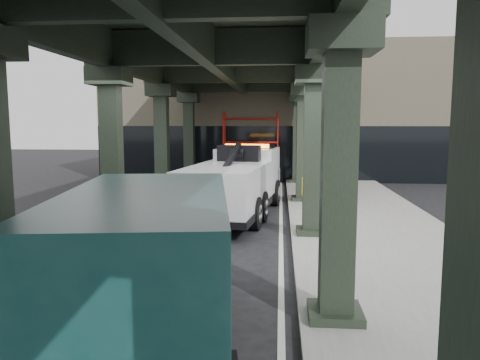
% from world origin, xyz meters
% --- Properties ---
extents(ground, '(90.00, 90.00, 0.00)m').
position_xyz_m(ground, '(0.00, 0.00, 0.00)').
color(ground, black).
rests_on(ground, ground).
extents(sidewalk, '(5.00, 40.00, 0.15)m').
position_xyz_m(sidewalk, '(4.50, 2.00, 0.07)').
color(sidewalk, gray).
rests_on(sidewalk, ground).
extents(lane_stripe, '(0.12, 38.00, 0.01)m').
position_xyz_m(lane_stripe, '(1.70, 2.00, 0.01)').
color(lane_stripe, silver).
rests_on(lane_stripe, ground).
extents(viaduct, '(7.40, 32.00, 6.40)m').
position_xyz_m(viaduct, '(-0.40, 2.00, 5.46)').
color(viaduct, '#202A1F').
rests_on(viaduct, ground).
extents(building, '(22.00, 10.00, 8.00)m').
position_xyz_m(building, '(2.00, 20.00, 4.00)').
color(building, '#C6B793').
rests_on(building, ground).
extents(scaffolding, '(3.08, 0.88, 4.00)m').
position_xyz_m(scaffolding, '(0.00, 14.64, 2.11)').
color(scaffolding, red).
rests_on(scaffolding, ground).
extents(tow_truck, '(3.27, 8.40, 2.69)m').
position_xyz_m(tow_truck, '(0.09, 5.25, 1.31)').
color(tow_truck, black).
rests_on(tow_truck, ground).
extents(towed_van, '(3.14, 6.32, 2.46)m').
position_xyz_m(towed_van, '(-0.26, -5.08, 1.32)').
color(towed_van, '#113F3D').
rests_on(towed_van, ground).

